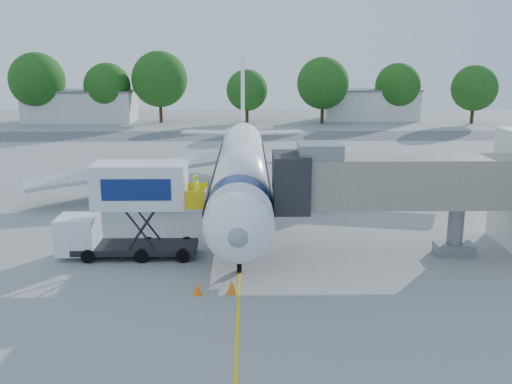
{
  "coord_description": "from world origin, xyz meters",
  "views": [
    {
      "loc": [
        0.46,
        -38.35,
        11.51
      ],
      "look_at": [
        0.98,
        -4.49,
        3.2
      ],
      "focal_mm": 40.0,
      "sensor_mm": 36.0,
      "label": 1
    }
  ],
  "objects_px": {
    "aircraft": "(241,168)",
    "catering_hiloader": "(130,210)",
    "jet_bridge": "(380,183)",
    "ground_tug": "(270,315)"
  },
  "relations": [
    {
      "from": "aircraft",
      "to": "jet_bridge",
      "type": "height_order",
      "value": "aircraft"
    },
    {
      "from": "jet_bridge",
      "to": "ground_tug",
      "type": "relative_size",
      "value": 3.66
    },
    {
      "from": "aircraft",
      "to": "catering_hiloader",
      "type": "distance_m",
      "value": 12.77
    },
    {
      "from": "jet_bridge",
      "to": "ground_tug",
      "type": "bearing_deg",
      "value": -125.51
    },
    {
      "from": "jet_bridge",
      "to": "catering_hiloader",
      "type": "height_order",
      "value": "jet_bridge"
    },
    {
      "from": "jet_bridge",
      "to": "aircraft",
      "type": "bearing_deg",
      "value": 125.7
    },
    {
      "from": "aircraft",
      "to": "ground_tug",
      "type": "height_order",
      "value": "aircraft"
    },
    {
      "from": "aircraft",
      "to": "jet_bridge",
      "type": "distance_m",
      "value": 13.77
    },
    {
      "from": "jet_bridge",
      "to": "ground_tug",
      "type": "xyz_separation_m",
      "value": [
        -6.61,
        -9.26,
        -3.63
      ]
    },
    {
      "from": "aircraft",
      "to": "catering_hiloader",
      "type": "relative_size",
      "value": 4.44
    }
  ]
}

